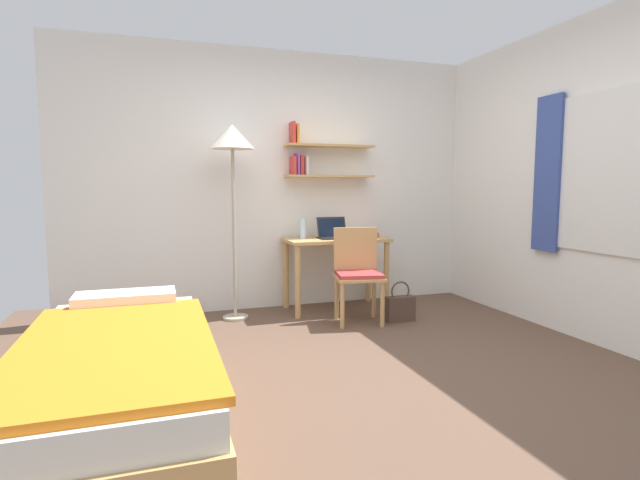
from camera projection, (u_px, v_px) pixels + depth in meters
The scene contains 11 objects.
ground_plane at pixel (360, 374), 3.28m from camera, with size 5.28×5.28×0.00m, color brown.
wall_back at pixel (285, 181), 5.04m from camera, with size 4.40×0.27×2.60m.
wall_right at pixel (603, 179), 3.78m from camera, with size 0.10×4.40×2.60m.
bed at pixel (119, 379), 2.58m from camera, with size 0.93×2.02×0.54m.
desk at pixel (336, 252), 4.96m from camera, with size 1.02×0.54×0.73m.
desk_chair at pixel (358, 270), 4.52m from camera, with size 0.50×0.47×0.86m.
standing_lamp at pixel (232, 147), 4.48m from camera, with size 0.40×0.40×1.81m.
laptop at pixel (333, 233), 4.92m from camera, with size 0.31×0.22×0.21m.
water_bottle at pixel (303, 229), 4.87m from camera, with size 0.06×0.06×0.20m, color silver.
book_stack at pixel (368, 234), 5.08m from camera, with size 0.19×0.25×0.05m.
handbag at pixel (400, 308), 4.55m from camera, with size 0.27×0.11×0.38m.
Camera 1 is at (-1.26, -2.91, 1.24)m, focal length 27.60 mm.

